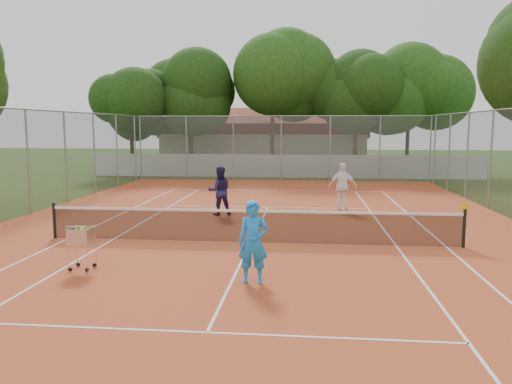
# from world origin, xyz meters

# --- Properties ---
(ground) EXTENTS (120.00, 120.00, 0.00)m
(ground) POSITION_xyz_m (0.00, 0.00, 0.00)
(ground) COLOR #1F3D10
(ground) RESTS_ON ground
(court_pad) EXTENTS (18.00, 34.00, 0.02)m
(court_pad) POSITION_xyz_m (0.00, 0.00, 0.01)
(court_pad) COLOR #BB4C24
(court_pad) RESTS_ON ground
(court_lines) EXTENTS (10.98, 23.78, 0.01)m
(court_lines) POSITION_xyz_m (0.00, 0.00, 0.02)
(court_lines) COLOR white
(court_lines) RESTS_ON court_pad
(tennis_net) EXTENTS (11.88, 0.10, 0.98)m
(tennis_net) POSITION_xyz_m (0.00, 0.00, 0.51)
(tennis_net) COLOR black
(tennis_net) RESTS_ON court_pad
(perimeter_fence) EXTENTS (18.00, 34.00, 4.00)m
(perimeter_fence) POSITION_xyz_m (0.00, 0.00, 2.00)
(perimeter_fence) COLOR slate
(perimeter_fence) RESTS_ON ground
(boundary_wall) EXTENTS (26.00, 0.30, 1.50)m
(boundary_wall) POSITION_xyz_m (0.00, 19.00, 0.75)
(boundary_wall) COLOR white
(boundary_wall) RESTS_ON ground
(clubhouse) EXTENTS (16.40, 9.00, 4.40)m
(clubhouse) POSITION_xyz_m (-2.00, 29.00, 2.20)
(clubhouse) COLOR beige
(clubhouse) RESTS_ON ground
(tropical_trees) EXTENTS (29.00, 19.00, 10.00)m
(tropical_trees) POSITION_xyz_m (0.00, 22.00, 5.00)
(tropical_trees) COLOR black
(tropical_trees) RESTS_ON ground
(player_near) EXTENTS (0.66, 0.44, 1.78)m
(player_near) POSITION_xyz_m (0.47, -3.70, 0.91)
(player_near) COLOR #1B89EA
(player_near) RESTS_ON court_pad
(player_far_left) EXTENTS (1.07, 0.95, 1.84)m
(player_far_left) POSITION_xyz_m (-1.68, 4.40, 0.94)
(player_far_left) COLOR #1F194B
(player_far_left) RESTS_ON court_pad
(player_far_right) EXTENTS (1.19, 0.68, 1.91)m
(player_far_right) POSITION_xyz_m (3.02, 5.86, 0.97)
(player_far_right) COLOR white
(player_far_right) RESTS_ON court_pad
(ball_hopper) EXTENTS (0.70, 0.70, 1.09)m
(ball_hopper) POSITION_xyz_m (-3.62, -3.14, 0.57)
(ball_hopper) COLOR silver
(ball_hopper) RESTS_ON court_pad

